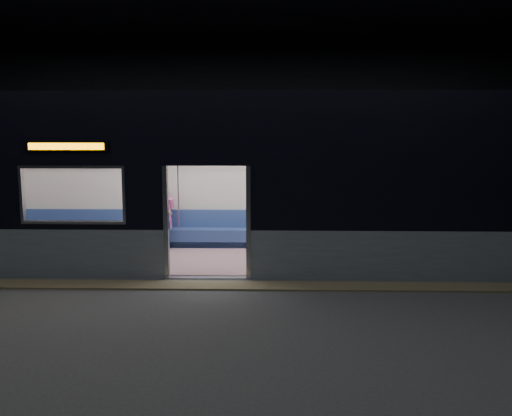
{
  "coord_description": "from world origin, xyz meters",
  "views": [
    {
      "loc": [
        1.12,
        -8.47,
        2.69
      ],
      "look_at": [
        0.84,
        2.3,
        1.12
      ],
      "focal_mm": 38.0,
      "sensor_mm": 36.0,
      "label": 1
    }
  ],
  "objects": [
    {
      "name": "station_floor",
      "position": [
        0.0,
        0.0,
        -0.01
      ],
      "size": [
        24.0,
        14.0,
        0.01
      ],
      "primitive_type": "cube",
      "color": "#47494C",
      "rests_on": "ground"
    },
    {
      "name": "station_envelope",
      "position": [
        0.0,
        0.0,
        3.66
      ],
      "size": [
        24.0,
        14.0,
        5.0
      ],
      "color": "black",
      "rests_on": "station_floor"
    },
    {
      "name": "tactile_strip",
      "position": [
        0.0,
        0.55,
        0.01
      ],
      "size": [
        22.8,
        0.5,
        0.03
      ],
      "primitive_type": "cube",
      "color": "#8C7F59",
      "rests_on": "station_floor"
    },
    {
      "name": "metro_car",
      "position": [
        -0.0,
        2.54,
        1.85
      ],
      "size": [
        18.0,
        3.04,
        3.35
      ],
      "color": "#92A2AE",
      "rests_on": "station_floor"
    },
    {
      "name": "passenger",
      "position": [
        -1.33,
        3.55,
        0.83
      ],
      "size": [
        0.47,
        0.76,
        1.44
      ],
      "rotation": [
        0.0,
        0.0,
        0.18
      ],
      "color": "black",
      "rests_on": "metro_car"
    },
    {
      "name": "handbag",
      "position": [
        -1.35,
        3.3,
        0.7
      ],
      "size": [
        0.4,
        0.38,
        0.16
      ],
      "primitive_type": "cube",
      "rotation": [
        0.0,
        0.0,
        -0.43
      ],
      "color": "black",
      "rests_on": "passenger"
    },
    {
      "name": "transit_map",
      "position": [
        2.46,
        3.85,
        1.49
      ],
      "size": [
        1.06,
        0.03,
        0.69
      ],
      "primitive_type": "cube",
      "color": "white",
      "rests_on": "metro_car"
    }
  ]
}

